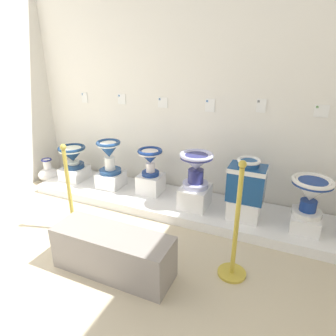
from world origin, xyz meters
TOP-DOWN VIEW (x-y plane):
  - ground_plane at (2.19, 0.84)m, footprint 6.37×5.67m
  - wall_back at (2.19, 2.90)m, footprint 4.57×0.06m
  - display_platform at (2.19, 2.47)m, footprint 3.73×0.76m
  - plinth_block_tall_cobalt at (0.66, 2.48)m, footprint 0.33×0.35m
  - antique_toilet_tall_cobalt at (0.66, 2.48)m, footprint 0.38×0.38m
  - plinth_block_central_ornate at (1.28, 2.49)m, footprint 0.32×0.32m
  - antique_toilet_central_ornate at (1.28, 2.49)m, footprint 0.32×0.32m
  - plinth_block_broad_patterned at (1.86, 2.54)m, footprint 0.30×0.29m
  - antique_toilet_broad_patterned at (1.86, 2.54)m, footprint 0.32×0.32m
  - plinth_block_slender_white at (2.51, 2.43)m, footprint 0.32×0.38m
  - antique_toilet_slender_white at (2.51, 2.43)m, footprint 0.38×0.38m
  - plinth_block_rightmost at (3.09, 2.40)m, footprint 0.34×0.30m
  - antique_toilet_rightmost at (3.09, 2.40)m, footprint 0.39×0.28m
  - plinth_block_squat_floral at (3.72, 2.44)m, footprint 0.28×0.37m
  - antique_toilet_squat_floral at (3.72, 2.44)m, footprint 0.40×0.40m
  - info_placard_first at (0.66, 2.86)m, footprint 0.10×0.01m
  - info_placard_second at (1.28, 2.86)m, footprint 0.12×0.01m
  - info_placard_third at (1.89, 2.86)m, footprint 0.13×0.01m
  - info_placard_fourth at (2.51, 2.86)m, footprint 0.12×0.01m
  - info_placard_fifth at (3.10, 2.86)m, footprint 0.10×0.01m
  - info_placard_sixth at (3.70, 2.86)m, footprint 0.14×0.01m
  - decorative_vase_companion at (0.20, 2.43)m, footprint 0.30×0.30m
  - stanchion_post_near_left at (1.42, 1.55)m, footprint 0.27×0.27m
  - stanchion_post_near_right at (3.16, 1.57)m, footprint 0.25×0.25m
  - museum_bench at (2.18, 1.19)m, footprint 1.08×0.36m

SIDE VIEW (x-z plane):
  - ground_plane at x=2.19m, z-range -0.02..0.00m
  - display_platform at x=2.19m, z-range 0.00..0.11m
  - decorative_vase_companion at x=0.20m, z-range -0.04..0.32m
  - plinth_block_squat_floral at x=3.72m, z-range 0.11..0.27m
  - plinth_block_tall_cobalt at x=0.66m, z-range 0.11..0.29m
  - museum_bench at x=2.18m, z-range 0.00..0.40m
  - plinth_block_central_ornate at x=1.28m, z-range 0.11..0.31m
  - plinth_block_rightmost at x=3.09m, z-range 0.11..0.33m
  - plinth_block_broad_patterned at x=1.86m, z-range 0.11..0.36m
  - plinth_block_slender_white at x=2.51m, z-range 0.11..0.36m
  - stanchion_post_near_left at x=1.42m, z-range -0.22..0.77m
  - stanchion_post_near_right at x=3.16m, z-range -0.20..0.87m
  - antique_toilet_tall_cobalt at x=0.66m, z-range 0.33..0.64m
  - antique_toilet_squat_floral at x=3.72m, z-range 0.34..0.74m
  - antique_toilet_rightmost at x=3.09m, z-range 0.34..0.81m
  - antique_toilet_broad_patterned at x=1.86m, z-range 0.42..0.77m
  - antique_toilet_central_ornate at x=1.28m, z-range 0.37..0.82m
  - antique_toilet_slender_white at x=2.51m, z-range 0.43..0.84m
  - info_placard_first at x=0.66m, z-range 1.15..1.30m
  - info_placard_third at x=1.89m, z-range 1.17..1.30m
  - info_placard_fourth at x=2.51m, z-range 1.16..1.32m
  - info_placard_second at x=1.28m, z-range 1.17..1.31m
  - info_placard_sixth at x=3.70m, z-range 1.20..1.33m
  - info_placard_fifth at x=3.10m, z-range 1.20..1.35m
  - wall_back at x=2.19m, z-range 0.00..3.19m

